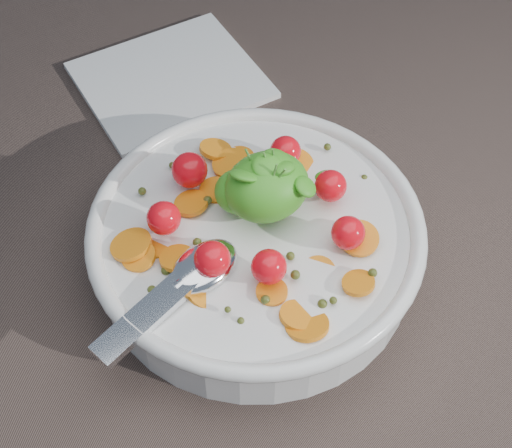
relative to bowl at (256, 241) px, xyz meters
name	(u,v)px	position (x,y,z in m)	size (l,w,h in m)	color
ground	(259,251)	(0.01, 0.01, -0.03)	(6.00, 6.00, 0.00)	brown
bowl	(256,241)	(0.00, 0.00, 0.00)	(0.29, 0.27, 0.12)	white
napkin	(170,80)	(0.03, 0.24, -0.03)	(0.17, 0.15, 0.01)	white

